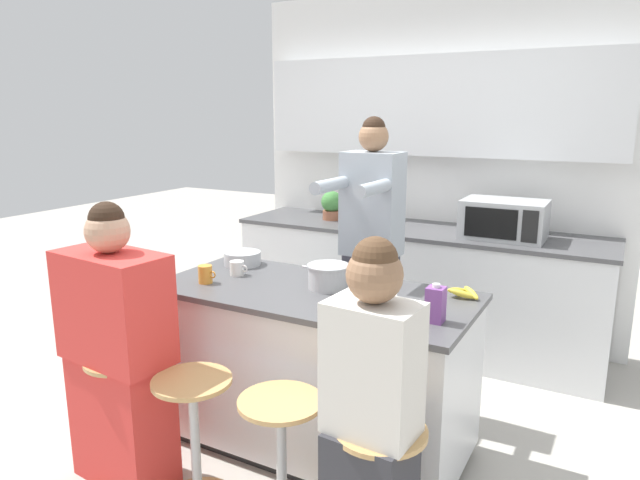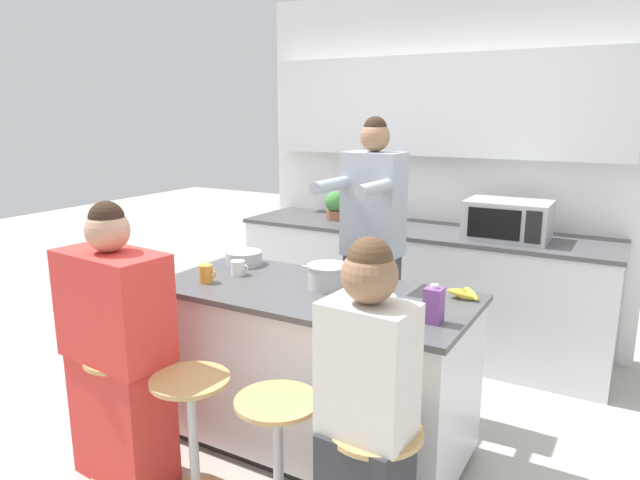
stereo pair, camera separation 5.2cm
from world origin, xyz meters
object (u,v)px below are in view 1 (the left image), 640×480
coffee_cup_far (237,268)px  banana_bunch (464,292)px  fruit_bowl (242,258)px  bar_stool_center_left (195,440)px  coffee_cup_near (205,274)px  potted_plant (332,205)px  person_wrapped_blanket (118,357)px  person_cooking (370,266)px  cooking_pot (328,276)px  bar_stool_center_right (282,465)px  person_seated_near (371,429)px  bar_stool_leftmost (127,415)px  kitchen_island (313,368)px  microwave (504,219)px  juice_carton (435,304)px

coffee_cup_far → banana_bunch: (1.22, 0.22, -0.01)m
fruit_bowl → coffee_cup_far: coffee_cup_far is taller
bar_stool_center_left → coffee_cup_near: size_ratio=5.93×
bar_stool_center_left → potted_plant: 2.46m
fruit_bowl → person_wrapped_blanket: bearing=-93.2°
person_cooking → potted_plant: person_cooking is taller
person_wrapped_blanket → cooking_pot: bearing=52.3°
cooking_pot → coffee_cup_near: 0.67m
potted_plant → bar_stool_center_right: bearing=-67.4°
person_seated_near → potted_plant: (-1.36, 2.30, 0.40)m
bar_stool_leftmost → coffee_cup_far: (0.15, 0.72, 0.59)m
kitchen_island → bar_stool_leftmost: bearing=-134.1°
potted_plant → banana_bunch: bearing=-43.2°
person_seated_near → coffee_cup_near: size_ratio=12.76×
bar_stool_leftmost → person_cooking: 1.55m
kitchen_island → potted_plant: potted_plant is taller
person_seated_near → banana_bunch: size_ratio=7.68×
kitchen_island → microwave: microwave is taller
coffee_cup_far → bar_stool_leftmost: bearing=-102.1°
kitchen_island → potted_plant: (-0.72, 1.60, 0.60)m
coffee_cup_far → microwave: size_ratio=0.20×
coffee_cup_near → juice_carton: (1.26, 0.03, 0.03)m
person_seated_near → fruit_bowl: 1.59m
potted_plant → bar_stool_center_left: bearing=-77.7°
kitchen_island → fruit_bowl: 0.81m
person_wrapped_blanket → fruit_bowl: bearing=92.3°
potted_plant → juice_carton: bearing=-50.9°
bar_stool_center_left → bar_stool_center_right: bearing=4.0°
person_wrapped_blanket → bar_stool_center_right: bearing=7.8°
juice_carton → microwave: 1.70m
bar_stool_center_right → coffee_cup_near: bearing=147.7°
banana_bunch → microwave: 1.31m
cooking_pot → coffee_cup_near: cooking_pot is taller
kitchen_island → person_cooking: 0.72m
bar_stool_center_right → person_wrapped_blanket: person_wrapped_blanket is taller
coffee_cup_far → juice_carton: juice_carton is taller
bar_stool_center_right → fruit_bowl: 1.36m
person_wrapped_blanket → cooking_pot: size_ratio=4.46×
fruit_bowl → coffee_cup_near: (0.05, -0.40, 0.01)m
person_cooking → coffee_cup_far: bearing=-136.2°
bar_stool_leftmost → coffee_cup_far: size_ratio=5.67×
bar_stool_leftmost → person_wrapped_blanket: size_ratio=0.46×
bar_stool_center_left → juice_carton: (0.91, 0.56, 0.63)m
kitchen_island → bar_stool_center_left: bearing=-107.7°
person_cooking → cooking_pot: 0.51m
person_cooking → banana_bunch: (0.64, -0.32, 0.03)m
bar_stool_center_right → microwave: bearing=79.3°
bar_stool_leftmost → bar_stool_center_right: size_ratio=1.00×
juice_carton → coffee_cup_far: bearing=171.7°
person_cooking → cooking_pot: size_ratio=5.63×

